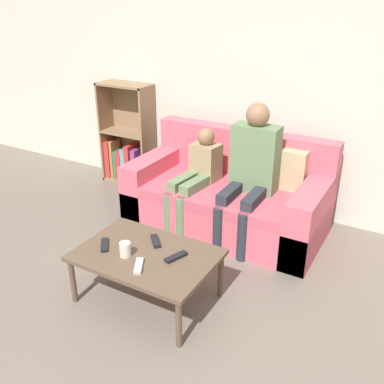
{
  "coord_description": "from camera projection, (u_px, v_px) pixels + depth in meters",
  "views": [
    {
      "loc": [
        1.36,
        -1.25,
        2.0
      ],
      "look_at": [
        -0.14,
        1.38,
        0.6
      ],
      "focal_mm": 40.0,
      "sensor_mm": 36.0,
      "label": 1
    }
  ],
  "objects": [
    {
      "name": "ground_plane",
      "position": [
        94.0,
        380.0,
        2.44
      ],
      "size": [
        22.0,
        22.0,
        0.0
      ],
      "primitive_type": "plane",
      "color": "#70665B"
    },
    {
      "name": "wall_back",
      "position": [
        271.0,
        78.0,
        3.96
      ],
      "size": [
        12.0,
        0.06,
        2.6
      ],
      "color": "beige",
      "rests_on": "ground_plane"
    },
    {
      "name": "couch",
      "position": [
        229.0,
        198.0,
        3.98
      ],
      "size": [
        1.78,
        0.91,
        0.86
      ],
      "color": "#DB5B70",
      "rests_on": "ground_plane"
    },
    {
      "name": "bookshelf",
      "position": [
        128.0,
        146.0,
        4.92
      ],
      "size": [
        0.61,
        0.28,
        1.14
      ],
      "color": "#8E7051",
      "rests_on": "ground_plane"
    },
    {
      "name": "coffee_table",
      "position": [
        147.0,
        258.0,
        2.96
      ],
      "size": [
        0.95,
        0.66,
        0.38
      ],
      "color": "brown",
      "rests_on": "ground_plane"
    },
    {
      "name": "person_adult",
      "position": [
        252.0,
        165.0,
        3.65
      ],
      "size": [
        0.4,
        0.63,
        1.2
      ],
      "rotation": [
        0.0,
        0.0,
        0.02
      ],
      "color": "#282D38",
      "rests_on": "ground_plane"
    },
    {
      "name": "person_child",
      "position": [
        197.0,
        174.0,
        3.9
      ],
      "size": [
        0.3,
        0.64,
        0.91
      ],
      "rotation": [
        0.0,
        0.0,
        -0.11
      ],
      "color": "#66845B",
      "rests_on": "ground_plane"
    },
    {
      "name": "cup_near",
      "position": [
        125.0,
        249.0,
        2.9
      ],
      "size": [
        0.08,
        0.08,
        0.1
      ],
      "color": "silver",
      "rests_on": "coffee_table"
    },
    {
      "name": "tv_remote_0",
      "position": [
        139.0,
        266.0,
        2.79
      ],
      "size": [
        0.12,
        0.17,
        0.02
      ],
      "rotation": [
        0.0,
        0.0,
        0.51
      ],
      "color": "#B7B7BC",
      "rests_on": "coffee_table"
    },
    {
      "name": "tv_remote_1",
      "position": [
        104.0,
        245.0,
        3.03
      ],
      "size": [
        0.14,
        0.16,
        0.02
      ],
      "rotation": [
        0.0,
        0.0,
        0.69
      ],
      "color": "black",
      "rests_on": "coffee_table"
    },
    {
      "name": "tv_remote_2",
      "position": [
        176.0,
        257.0,
        2.89
      ],
      "size": [
        0.1,
        0.18,
        0.02
      ],
      "rotation": [
        0.0,
        0.0,
        -0.35
      ],
      "color": "black",
      "rests_on": "coffee_table"
    },
    {
      "name": "tv_remote_3",
      "position": [
        155.0,
        241.0,
        3.08
      ],
      "size": [
        0.15,
        0.16,
        0.02
      ],
      "rotation": [
        0.0,
        0.0,
        0.76
      ],
      "color": "black",
      "rests_on": "coffee_table"
    }
  ]
}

